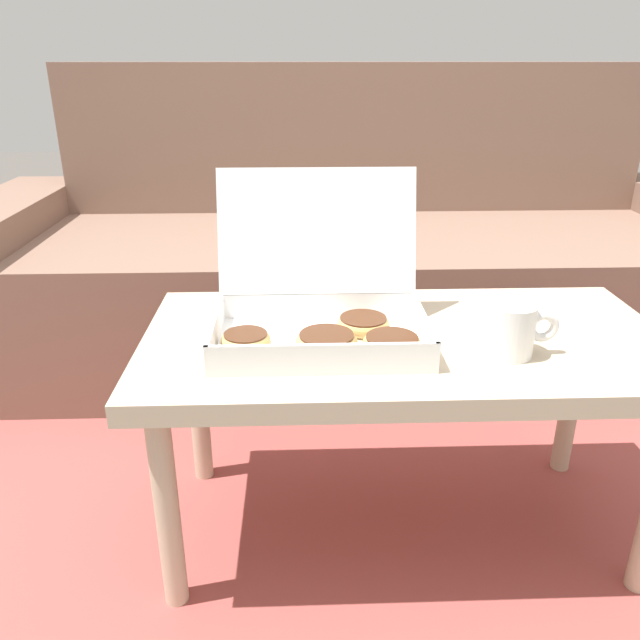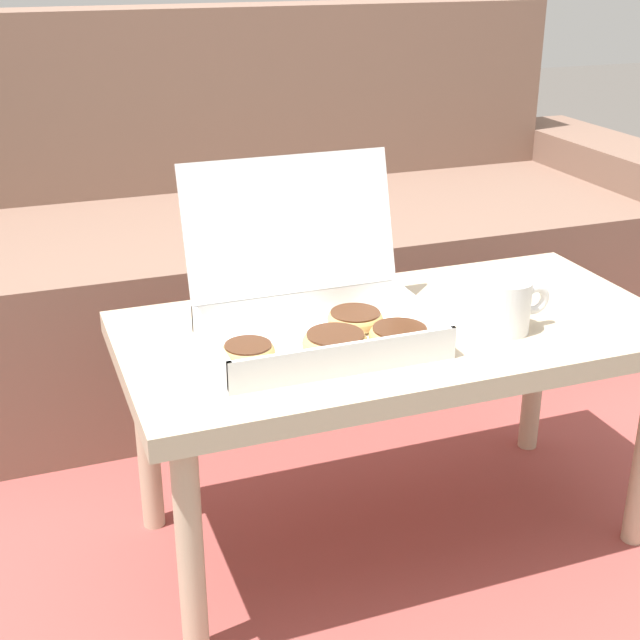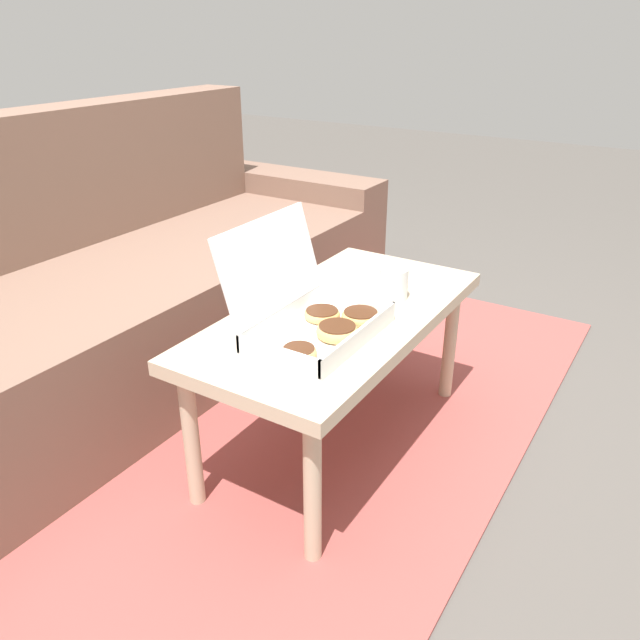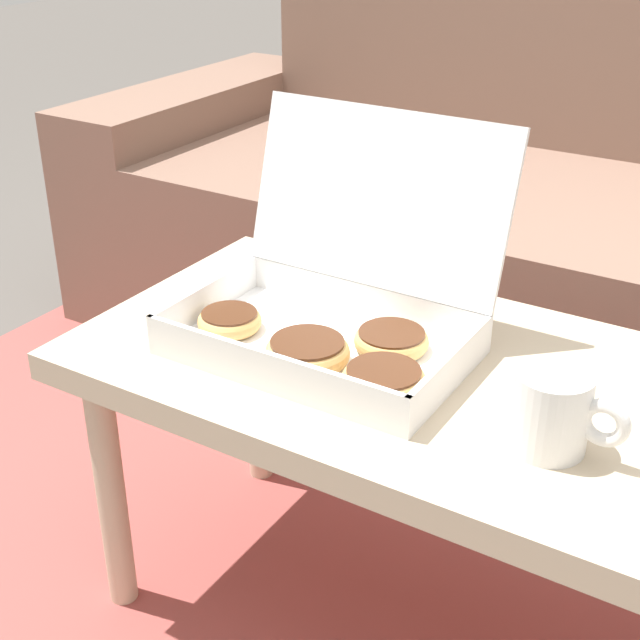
{
  "view_description": "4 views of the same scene",
  "coord_description": "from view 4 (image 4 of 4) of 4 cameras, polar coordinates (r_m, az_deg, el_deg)",
  "views": [
    {
      "loc": [
        -0.2,
        -1.2,
        0.96
      ],
      "look_at": [
        -0.17,
        -0.15,
        0.52
      ],
      "focal_mm": 35.0,
      "sensor_mm": 36.0,
      "label": 1
    },
    {
      "loc": [
        -0.65,
        -1.46,
        1.11
      ],
      "look_at": [
        -0.17,
        -0.15,
        0.52
      ],
      "focal_mm": 50.0,
      "sensor_mm": 36.0,
      "label": 2
    },
    {
      "loc": [
        -1.42,
        -0.93,
        1.22
      ],
      "look_at": [
        -0.17,
        -0.15,
        0.52
      ],
      "focal_mm": 35.0,
      "sensor_mm": 36.0,
      "label": 3
    },
    {
      "loc": [
        0.39,
        -1.05,
        1.06
      ],
      "look_at": [
        -0.17,
        -0.15,
        0.52
      ],
      "focal_mm": 50.0,
      "sensor_mm": 36.0,
      "label": 4
    }
  ],
  "objects": [
    {
      "name": "ground_plane",
      "position": [
        1.54,
        8.68,
        -16.61
      ],
      "size": [
        12.0,
        12.0,
        0.0
      ],
      "primitive_type": "plane",
      "color": "#514C47"
    },
    {
      "name": "area_rug",
      "position": [
        1.76,
        12.74,
        -10.49
      ],
      "size": [
        2.64,
        1.89,
        0.01
      ],
      "primitive_type": "cube",
      "color": "#994742",
      "rests_on": "ground_plane"
    },
    {
      "name": "couch",
      "position": [
        2.07,
        18.82,
        4.51
      ],
      "size": [
        2.52,
        0.87,
        0.95
      ],
      "color": "#7A5B4C",
      "rests_on": "ground_plane"
    },
    {
      "name": "coffee_table",
      "position": [
        1.2,
        7.84,
        -5.53
      ],
      "size": [
        1.01,
        0.5,
        0.47
      ],
      "color": "#C6B293",
      "rests_on": "ground_plane"
    },
    {
      "name": "pastry_box",
      "position": [
        1.19,
        1.14,
        0.37
      ],
      "size": [
        0.39,
        0.32,
        0.3
      ],
      "color": "white",
      "rests_on": "coffee_table"
    },
    {
      "name": "coffee_mug",
      "position": [
        1.03,
        14.76,
        -5.71
      ],
      "size": [
        0.13,
        0.09,
        0.1
      ],
      "color": "white",
      "rests_on": "coffee_table"
    }
  ]
}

